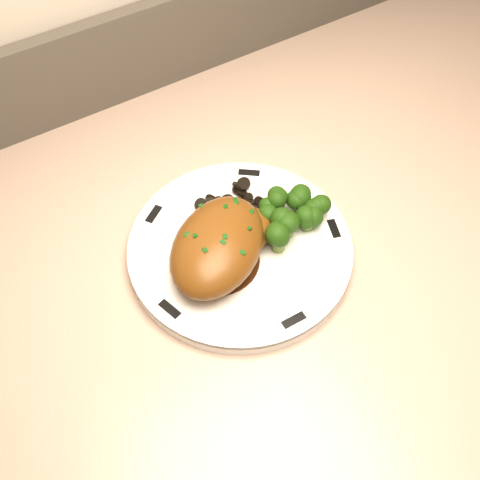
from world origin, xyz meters
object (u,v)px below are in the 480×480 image
counter (254,416)px  plate (240,250)px  chicken_breast (221,244)px  broccoli_florets (291,213)px

counter → plate: 0.48m
counter → chicken_breast: (-0.04, 0.02, 0.51)m
chicken_breast → counter: bearing=-58.1°
broccoli_florets → chicken_breast: bearing=-179.8°
plate → broccoli_florets: bearing=-3.3°
counter → broccoli_florets: counter is taller
counter → broccoli_florets: (0.05, 0.02, 0.51)m
chicken_breast → plate: bearing=-28.2°
counter → chicken_breast: bearing=158.8°
plate → broccoli_florets: broccoli_florets is taller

